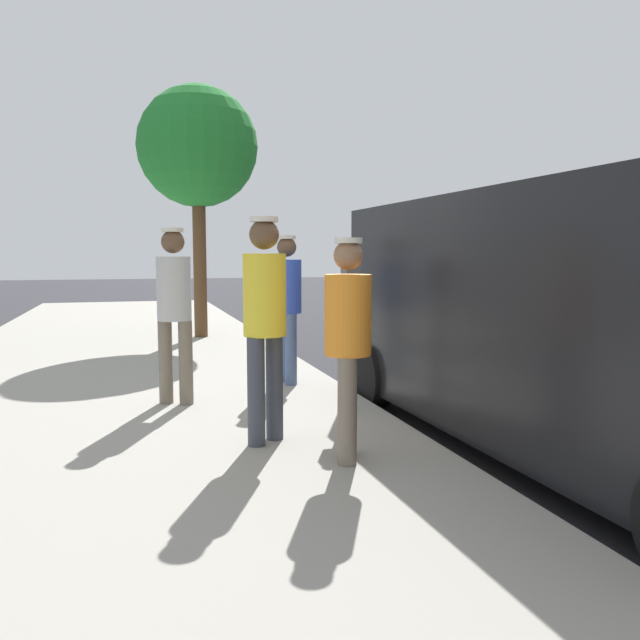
# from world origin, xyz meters

# --- Properties ---
(ground_plane) EXTENTS (80.00, 80.00, 0.00)m
(ground_plane) POSITION_xyz_m (0.00, 0.00, 0.00)
(ground_plane) COLOR #2D2D33
(sidewalk_slab) EXTENTS (5.00, 32.00, 0.15)m
(sidewalk_slab) POSITION_xyz_m (3.50, 0.00, 0.07)
(sidewalk_slab) COLOR #9E998E
(sidewalk_slab) RESTS_ON ground
(parking_meter_near) EXTENTS (0.14, 0.18, 1.52)m
(parking_meter_near) POSITION_xyz_m (1.35, -0.23, 1.18)
(parking_meter_near) COLOR gray
(parking_meter_near) RESTS_ON sidewalk_slab
(pedestrian_in_blue) EXTENTS (0.34, 0.36, 1.73)m
(pedestrian_in_blue) POSITION_xyz_m (1.60, -1.77, 1.14)
(pedestrian_in_blue) COLOR #4C608C
(pedestrian_in_blue) RESTS_ON sidewalk_slab
(pedestrian_in_gray) EXTENTS (0.34, 0.34, 1.77)m
(pedestrian_in_gray) POSITION_xyz_m (2.92, -1.07, 1.17)
(pedestrian_in_gray) COLOR #726656
(pedestrian_in_gray) RESTS_ON sidewalk_slab
(pedestrian_in_orange) EXTENTS (0.34, 0.35, 1.63)m
(pedestrian_in_orange) POSITION_xyz_m (1.83, 1.10, 1.08)
(pedestrian_in_orange) COLOR #726656
(pedestrian_in_orange) RESTS_ON sidewalk_slab
(pedestrian_in_yellow) EXTENTS (0.34, 0.34, 1.80)m
(pedestrian_in_yellow) POSITION_xyz_m (2.32, 0.50, 1.19)
(pedestrian_in_yellow) COLOR #383D47
(pedestrian_in_yellow) RESTS_ON sidewalk_slab
(parked_van) EXTENTS (2.23, 5.24, 2.15)m
(parked_van) POSITION_xyz_m (-0.15, 1.08, 1.15)
(parked_van) COLOR black
(parked_van) RESTS_ON ground
(street_tree) EXTENTS (2.15, 2.15, 4.51)m
(street_tree) POSITION_xyz_m (2.12, -6.38, 3.55)
(street_tree) COLOR brown
(street_tree) RESTS_ON sidewalk_slab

